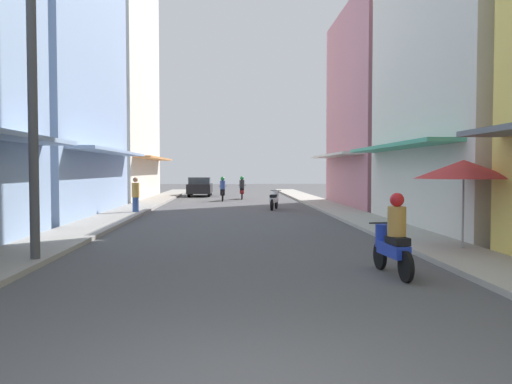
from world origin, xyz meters
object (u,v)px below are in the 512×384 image
(motorbike_black, at_px, (223,190))
(vendor_umbrella, at_px, (464,169))
(pedestrian_midway, at_px, (136,196))
(motorbike_blue, at_px, (393,239))
(utility_pole, at_px, (33,97))
(parked_car, at_px, (200,187))
(motorbike_white, at_px, (274,200))
(motorbike_red, at_px, (242,189))

(motorbike_black, height_order, vendor_umbrella, vendor_umbrella)
(pedestrian_midway, xyz_separation_m, vendor_umbrella, (9.86, -11.44, 1.18))
(motorbike_blue, bearing_deg, utility_pole, 167.86)
(parked_car, xyz_separation_m, pedestrian_midway, (-1.92, -16.39, 0.10))
(motorbike_white, bearing_deg, motorbike_black, 110.12)
(motorbike_white, height_order, motorbike_blue, motorbike_blue)
(motorbike_blue, xyz_separation_m, vendor_umbrella, (2.51, 2.57, 1.31))
(motorbike_white, xyz_separation_m, motorbike_black, (-2.73, 7.45, 0.20))
(motorbike_blue, relative_size, parked_car, 0.44)
(parked_car, distance_m, pedestrian_midway, 16.50)
(vendor_umbrella, height_order, utility_pole, utility_pole)
(parked_car, bearing_deg, motorbike_black, -73.94)
(motorbike_blue, xyz_separation_m, pedestrian_midway, (-7.35, 14.01, 0.13))
(parked_car, bearing_deg, motorbike_red, -53.80)
(vendor_umbrella, bearing_deg, pedestrian_midway, 130.74)
(motorbike_white, xyz_separation_m, utility_pole, (-6.33, -15.03, 3.03))
(motorbike_white, height_order, motorbike_red, motorbike_red)
(motorbike_white, xyz_separation_m, motorbike_red, (-1.44, 9.55, 0.20))
(pedestrian_midway, bearing_deg, motorbike_blue, -62.34)
(pedestrian_midway, height_order, vendor_umbrella, vendor_umbrella)
(vendor_umbrella, bearing_deg, motorbike_white, 103.55)
(motorbike_red, height_order, utility_pole, utility_pole)
(motorbike_blue, relative_size, utility_pole, 0.26)
(motorbike_blue, bearing_deg, pedestrian_midway, 117.66)
(parked_car, bearing_deg, utility_pole, -93.51)
(motorbike_black, distance_m, vendor_umbrella, 22.35)
(utility_pole, bearing_deg, motorbike_red, 78.73)
(motorbike_black, distance_m, parked_car, 6.63)
(motorbike_blue, height_order, utility_pole, utility_pole)
(motorbike_blue, distance_m, vendor_umbrella, 3.82)
(parked_car, relative_size, utility_pole, 0.60)
(parked_car, height_order, pedestrian_midway, pedestrian_midway)
(motorbike_white, distance_m, motorbike_red, 9.66)
(pedestrian_midway, bearing_deg, utility_pole, -89.33)
(vendor_umbrella, bearing_deg, motorbike_red, 101.54)
(motorbike_blue, distance_m, motorbike_black, 24.30)
(motorbike_red, height_order, vendor_umbrella, vendor_umbrella)
(motorbike_black, relative_size, pedestrian_midway, 1.08)
(motorbike_black, bearing_deg, motorbike_blue, -81.49)
(motorbike_white, relative_size, utility_pole, 0.26)
(pedestrian_midway, bearing_deg, parked_car, 83.33)
(motorbike_black, distance_m, utility_pole, 22.95)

